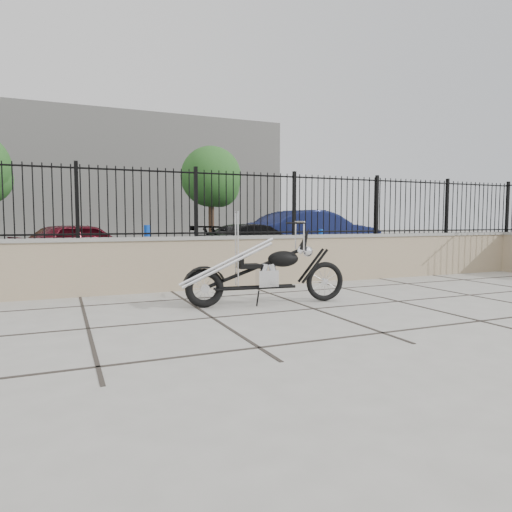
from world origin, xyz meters
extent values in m
plane|color=#99968E|center=(0.00, 0.00, 0.00)|extent=(90.00, 90.00, 0.00)
plane|color=black|center=(0.00, 12.50, 0.00)|extent=(30.00, 30.00, 0.00)
cube|color=gray|center=(0.00, 2.50, 0.48)|extent=(14.00, 0.36, 0.96)
cube|color=black|center=(0.00, 2.50, 1.56)|extent=(14.00, 0.08, 1.20)
cube|color=beige|center=(0.00, 26.50, 4.00)|extent=(22.00, 6.00, 8.00)
imported|color=#490A13|center=(-2.73, 7.53, 0.60)|extent=(3.81, 2.73, 1.20)
imported|color=black|center=(2.15, 7.12, 0.57)|extent=(4.25, 2.91, 1.14)
imported|color=#11173E|center=(4.57, 7.83, 0.79)|extent=(4.91, 2.07, 1.58)
cylinder|color=#0D1BC3|center=(-1.45, 5.02, 0.57)|extent=(0.17, 0.17, 1.14)
cylinder|color=#0D2DCB|center=(3.23, 5.15, 0.51)|extent=(0.15, 0.15, 1.01)
cylinder|color=#0B59B0|center=(5.98, 4.56, 0.45)|extent=(0.13, 0.13, 0.90)
cylinder|color=#382619|center=(3.67, 16.30, 1.40)|extent=(0.28, 0.28, 2.81)
sphere|color=#345D23|center=(3.67, 16.30, 3.56)|extent=(3.00, 3.00, 3.00)
camera|label=1|loc=(-3.26, -5.52, 1.25)|focal=32.00mm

